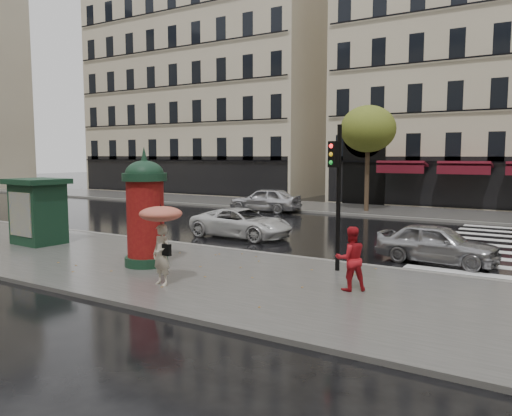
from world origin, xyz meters
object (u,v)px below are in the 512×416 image
Objects in this scene: newsstand at (38,210)px; car_far_silver at (265,200)px; woman_umbrella at (161,232)px; man_burgundy at (138,233)px; morris_column at (145,209)px; car_white at (241,223)px; car_silver at (437,243)px; woman_red at (351,259)px; traffic_light at (337,183)px.

car_far_silver is at bearing 84.67° from newsstand.
man_burgundy is at bearing 143.11° from woman_umbrella.
newsstand is at bearing 165.33° from woman_umbrella.
newsstand is 0.56× the size of car_far_silver.
car_far_silver is (-3.62, 14.71, -0.12)m from man_burgundy.
morris_column is 6.82m from car_white.
woman_umbrella is 8.75m from car_white.
car_silver is at bearing 36.69° from morris_column.
car_white is (-8.41, 0.98, -0.03)m from car_silver.
newsstand is at bearing -10.67° from car_far_silver.
man_burgundy reaches higher than car_silver.
car_white is at bearing -79.61° from woman_red.
woman_red reaches higher than car_white.
car_silver is (7.62, 5.68, -1.24)m from morris_column.
traffic_light is at bearing 8.62° from newsstand.
man_burgundy is 10.10m from car_silver.
morris_column is at bearing -172.00° from car_white.
woman_red is at bearing -128.36° from car_white.
man_burgundy reaches higher than car_white.
traffic_light is at bearing 175.50° from man_burgundy.
man_burgundy is (-3.40, 2.55, -0.67)m from woman_umbrella.
woman_red is at bearing 160.46° from man_burgundy.
morris_column is 0.96× the size of car_silver.
man_burgundy is 0.34× the size of car_far_silver.
woman_umbrella is at bearing -159.55° from car_white.
morris_column reaches higher than woman_umbrella.
traffic_light is at bearing 50.35° from woman_umbrella.
morris_column reaches higher than man_burgundy.
traffic_light is 7.77m from car_white.
traffic_light reaches higher than newsstand.
car_far_silver is at bearing 107.49° from morris_column.
woman_red is 7.89m from man_burgundy.
woman_umbrella is at bearing -14.67° from newsstand.
traffic_light is (-1.18, 1.84, 1.81)m from woman_red.
traffic_light reaches higher than car_white.
car_far_silver is (-4.16, 9.05, 0.14)m from car_white.
woman_umbrella is at bearing 16.79° from car_far_silver.
car_white is (-2.86, 8.22, -0.93)m from woman_umbrella.
newsstand is at bearing -40.28° from woman_red.
man_burgundy is 0.40× the size of car_silver.
morris_column is at bearing -34.89° from woman_red.
morris_column is at bearing 12.15° from car_far_silver.
traffic_light is 0.95× the size of car_white.
car_silver is 16.08m from car_far_silver.
morris_column is 9.58m from car_silver.
car_white is (5.56, 6.01, -0.80)m from newsstand.
morris_column is 16.51m from car_far_silver.
newsstand reaches higher than woman_umbrella.
newsstand is 15.14m from car_far_silver.
car_white is at bearing -112.01° from man_burgundy.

